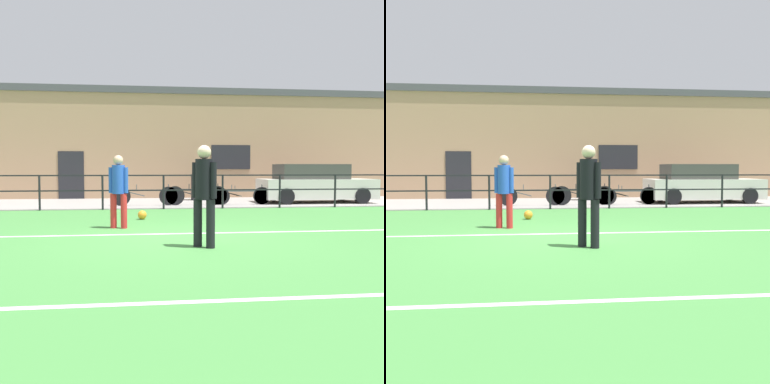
{
  "view_description": "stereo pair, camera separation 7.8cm",
  "coord_description": "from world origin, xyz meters",
  "views": [
    {
      "loc": [
        -0.74,
        -8.25,
        1.38
      ],
      "look_at": [
        0.59,
        2.93,
        0.74
      ],
      "focal_mm": 40.06,
      "sensor_mm": 36.0,
      "label": 1
    },
    {
      "loc": [
        -0.66,
        -8.25,
        1.38
      ],
      "look_at": [
        0.59,
        2.93,
        0.74
      ],
      "focal_mm": 40.06,
      "sensor_mm": 36.0,
      "label": 2
    }
  ],
  "objects": [
    {
      "name": "trash_bin_0",
      "position": [
        1.69,
        9.65,
        0.57
      ],
      "size": [
        0.65,
        0.56,
        1.08
      ],
      "color": "black",
      "rests_on": "pavement_strip"
    },
    {
      "name": "perimeter_fence",
      "position": [
        0.0,
        6.0,
        0.75
      ],
      "size": [
        36.07,
        0.07,
        1.15
      ],
      "color": "black",
      "rests_on": "ground"
    },
    {
      "name": "player_goalkeeper",
      "position": [
        0.34,
        -0.95,
        1.0
      ],
      "size": [
        0.39,
        0.35,
        1.77
      ],
      "rotation": [
        0.0,
        0.0,
        5.57
      ],
      "color": "black",
      "rests_on": "ground"
    },
    {
      "name": "clubhouse_facade",
      "position": [
        -0.0,
        12.2,
        2.5
      ],
      "size": [
        28.0,
        2.56,
        4.98
      ],
      "color": "tan",
      "rests_on": "ground"
    },
    {
      "name": "bicycle_parked_3",
      "position": [
        2.95,
        7.2,
        0.34
      ],
      "size": [
        2.13,
        0.04,
        0.71
      ],
      "color": "black",
      "rests_on": "pavement_strip"
    },
    {
      "name": "bicycle_parked_1",
      "position": [
        1.26,
        7.2,
        0.38
      ],
      "size": [
        2.27,
        0.04,
        0.78
      ],
      "color": "black",
      "rests_on": "pavement_strip"
    },
    {
      "name": "bicycle_parked_2",
      "position": [
        -0.62,
        7.2,
        0.37
      ],
      "size": [
        2.38,
        0.04,
        0.77
      ],
      "color": "black",
      "rests_on": "pavement_strip"
    },
    {
      "name": "bicycle_parked_0",
      "position": [
        2.86,
        7.2,
        0.36
      ],
      "size": [
        2.33,
        0.04,
        0.74
      ],
      "color": "black",
      "rests_on": "pavement_strip"
    },
    {
      "name": "parked_car_red",
      "position": [
        6.02,
        7.87,
        0.73
      ],
      "size": [
        4.38,
        1.88,
        1.5
      ],
      "color": "silver",
      "rests_on": "pavement_strip"
    },
    {
      "name": "field_line_hash",
      "position": [
        0.0,
        -3.95,
        0.0
      ],
      "size": [
        36.0,
        0.11,
        0.0
      ],
      "primitive_type": "cube",
      "color": "white",
      "rests_on": "ground"
    },
    {
      "name": "ground",
      "position": [
        0.0,
        0.0,
        -0.02
      ],
      "size": [
        60.0,
        44.0,
        0.04
      ],
      "primitive_type": "cube",
      "color": "#42843D"
    },
    {
      "name": "field_line_touchline",
      "position": [
        0.0,
        0.62,
        0.0
      ],
      "size": [
        36.0,
        0.11,
        0.0
      ],
      "primitive_type": "cube",
      "color": "white",
      "rests_on": "ground"
    },
    {
      "name": "pavement_strip",
      "position": [
        0.0,
        8.5,
        0.01
      ],
      "size": [
        48.0,
        5.0,
        0.02
      ],
      "primitive_type": "cube",
      "color": "gray",
      "rests_on": "ground"
    },
    {
      "name": "soccer_ball_match",
      "position": [
        -0.72,
        3.22,
        0.12
      ],
      "size": [
        0.24,
        0.24,
        0.24
      ],
      "primitive_type": "sphere",
      "color": "orange",
      "rests_on": "ground"
    },
    {
      "name": "player_striker",
      "position": [
        -1.26,
        1.6,
        0.95
      ],
      "size": [
        0.44,
        0.29,
        1.67
      ],
      "rotation": [
        0.0,
        0.0,
        6.0
      ],
      "color": "red",
      "rests_on": "ground"
    }
  ]
}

